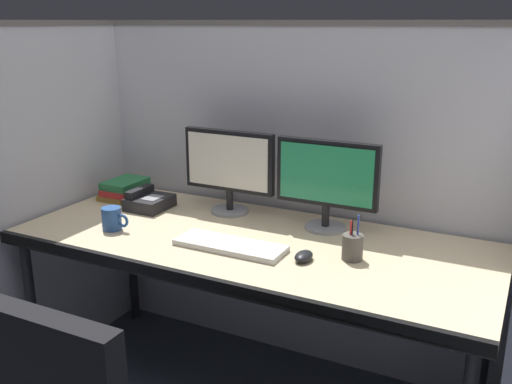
# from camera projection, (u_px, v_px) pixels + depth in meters

# --- Properties ---
(cubicle_partition_rear) EXTENTS (2.21, 0.06, 1.57)m
(cubicle_partition_rear) POSITION_uv_depth(u_px,v_px,m) (294.00, 197.00, 2.64)
(cubicle_partition_rear) COLOR silver
(cubicle_partition_rear) RESTS_ON ground
(cubicle_partition_left) EXTENTS (0.06, 1.41, 1.57)m
(cubicle_partition_left) POSITION_uv_depth(u_px,v_px,m) (46.00, 200.00, 2.60)
(cubicle_partition_left) COLOR silver
(cubicle_partition_left) RESTS_ON ground
(desk) EXTENTS (1.90, 0.80, 0.74)m
(desk) POSITION_uv_depth(u_px,v_px,m) (249.00, 251.00, 2.27)
(desk) COLOR beige
(desk) RESTS_ON ground
(monitor_left) EXTENTS (0.43, 0.17, 0.37)m
(monitor_left) POSITION_uv_depth(u_px,v_px,m) (229.00, 166.00, 2.52)
(monitor_left) COLOR gray
(monitor_left) RESTS_ON desk
(monitor_right) EXTENTS (0.43, 0.17, 0.37)m
(monitor_right) POSITION_uv_depth(u_px,v_px,m) (327.00, 179.00, 2.31)
(monitor_right) COLOR gray
(monitor_right) RESTS_ON desk
(keyboard_main) EXTENTS (0.43, 0.15, 0.02)m
(keyboard_main) POSITION_uv_depth(u_px,v_px,m) (230.00, 245.00, 2.17)
(keyboard_main) COLOR silver
(keyboard_main) RESTS_ON desk
(computer_mouse) EXTENTS (0.06, 0.10, 0.04)m
(computer_mouse) POSITION_uv_depth(u_px,v_px,m) (304.00, 256.00, 2.06)
(computer_mouse) COLOR black
(computer_mouse) RESTS_ON desk
(book_stack) EXTENTS (0.17, 0.22, 0.09)m
(book_stack) POSITION_uv_depth(u_px,v_px,m) (124.00, 189.00, 2.78)
(book_stack) COLOR olive
(book_stack) RESTS_ON desk
(desk_phone) EXTENTS (0.17, 0.19, 0.09)m
(desk_phone) POSITION_uv_depth(u_px,v_px,m) (149.00, 201.00, 2.63)
(desk_phone) COLOR black
(desk_phone) RESTS_ON desk
(pen_cup) EXTENTS (0.08, 0.08, 0.17)m
(pen_cup) POSITION_uv_depth(u_px,v_px,m) (352.00, 247.00, 2.06)
(pen_cup) COLOR #4C4742
(pen_cup) RESTS_ON desk
(coffee_mug) EXTENTS (0.13, 0.08, 0.09)m
(coffee_mug) POSITION_uv_depth(u_px,v_px,m) (112.00, 219.00, 2.35)
(coffee_mug) COLOR #264C8C
(coffee_mug) RESTS_ON desk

